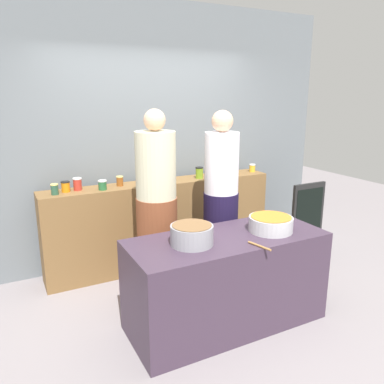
% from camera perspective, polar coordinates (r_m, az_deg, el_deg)
% --- Properties ---
extents(ground, '(12.00, 12.00, 0.00)m').
position_cam_1_polar(ground, '(3.85, 2.50, -16.53)').
color(ground, gray).
extents(storefront_wall, '(4.80, 0.12, 3.00)m').
position_cam_1_polar(storefront_wall, '(4.64, -6.33, 8.43)').
color(storefront_wall, slate).
rests_on(storefront_wall, ground).
extents(display_shelf, '(2.70, 0.36, 1.00)m').
position_cam_1_polar(display_shelf, '(4.53, -4.37, -4.63)').
color(display_shelf, brown).
rests_on(display_shelf, ground).
extents(prep_table, '(1.70, 0.70, 0.81)m').
position_cam_1_polar(prep_table, '(3.43, 5.13, -12.96)').
color(prep_table, '#3B2C3D').
rests_on(prep_table, ground).
extents(preserve_jar_0, '(0.08, 0.08, 0.11)m').
position_cam_1_polar(preserve_jar_0, '(4.04, -19.72, 0.39)').
color(preserve_jar_0, '#294F3A').
rests_on(preserve_jar_0, display_shelf).
extents(preserve_jar_1, '(0.09, 0.09, 0.11)m').
position_cam_1_polar(preserve_jar_1, '(4.12, -18.25, 0.76)').
color(preserve_jar_1, orange).
rests_on(preserve_jar_1, display_shelf).
extents(preserve_jar_2, '(0.09, 0.09, 0.13)m').
position_cam_1_polar(preserve_jar_2, '(4.15, -16.63, 1.14)').
color(preserve_jar_2, '#AD2F23').
rests_on(preserve_jar_2, display_shelf).
extents(preserve_jar_3, '(0.09, 0.09, 0.10)m').
position_cam_1_polar(preserve_jar_3, '(4.10, -13.14, 1.02)').
color(preserve_jar_3, '#265F35').
rests_on(preserve_jar_3, display_shelf).
extents(preserve_jar_4, '(0.08, 0.08, 0.11)m').
position_cam_1_polar(preserve_jar_4, '(4.24, -10.66, 1.61)').
color(preserve_jar_4, brown).
rests_on(preserve_jar_4, display_shelf).
extents(preserve_jar_5, '(0.08, 0.08, 0.11)m').
position_cam_1_polar(preserve_jar_5, '(4.35, -6.90, 2.08)').
color(preserve_jar_5, orange).
rests_on(preserve_jar_5, display_shelf).
extents(preserve_jar_6, '(0.09, 0.09, 0.14)m').
position_cam_1_polar(preserve_jar_6, '(4.45, -4.45, 2.66)').
color(preserve_jar_6, olive).
rests_on(preserve_jar_6, display_shelf).
extents(preserve_jar_7, '(0.09, 0.09, 0.14)m').
position_cam_1_polar(preserve_jar_7, '(4.54, 1.10, 2.88)').
color(preserve_jar_7, olive).
rests_on(preserve_jar_7, display_shelf).
extents(preserve_jar_8, '(0.07, 0.07, 0.12)m').
position_cam_1_polar(preserve_jar_8, '(4.68, 2.86, 3.09)').
color(preserve_jar_8, orange).
rests_on(preserve_jar_8, display_shelf).
extents(preserve_jar_9, '(0.09, 0.09, 0.11)m').
position_cam_1_polar(preserve_jar_9, '(4.75, 3.96, 3.22)').
color(preserve_jar_9, orange).
rests_on(preserve_jar_9, display_shelf).
extents(preserve_jar_10, '(0.07, 0.07, 0.13)m').
position_cam_1_polar(preserve_jar_10, '(4.88, 5.90, 3.61)').
color(preserve_jar_10, gold).
rests_on(preserve_jar_10, display_shelf).
extents(preserve_jar_11, '(0.08, 0.08, 0.10)m').
position_cam_1_polar(preserve_jar_11, '(4.99, 8.94, 3.55)').
color(preserve_jar_11, gold).
rests_on(preserve_jar_11, display_shelf).
extents(cooking_pot_left, '(0.34, 0.34, 0.16)m').
position_cam_1_polar(cooking_pot_left, '(3.06, -0.03, -6.36)').
color(cooking_pot_left, gray).
rests_on(cooking_pot_left, prep_table).
extents(cooking_pot_center, '(0.38, 0.38, 0.13)m').
position_cam_1_polar(cooking_pot_center, '(3.42, 11.60, -4.65)').
color(cooking_pot_center, '#B7B7BC').
rests_on(cooking_pot_center, prep_table).
extents(wooden_spoon, '(0.07, 0.22, 0.02)m').
position_cam_1_polar(wooden_spoon, '(3.08, 9.98, -7.89)').
color(wooden_spoon, '#9E703D').
rests_on(wooden_spoon, prep_table).
extents(cook_with_tongs, '(0.39, 0.39, 1.85)m').
position_cam_1_polar(cook_with_tongs, '(3.70, -5.24, -3.58)').
color(cook_with_tongs, brown).
rests_on(cook_with_tongs, ground).
extents(cook_in_cap, '(0.36, 0.36, 1.82)m').
position_cam_1_polar(cook_in_cap, '(3.97, 4.29, -2.40)').
color(cook_in_cap, '#1A1232').
rests_on(cook_in_cap, ground).
extents(chalkboard_sign, '(0.49, 0.05, 0.91)m').
position_cam_1_polar(chalkboard_sign, '(5.05, 16.75, -3.72)').
color(chalkboard_sign, black).
rests_on(chalkboard_sign, ground).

